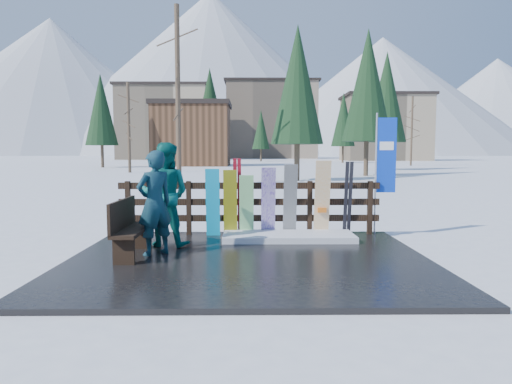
{
  "coord_description": "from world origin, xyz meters",
  "views": [
    {
      "loc": [
        0.04,
        -7.53,
        1.85
      ],
      "look_at": [
        0.13,
        1.0,
        1.1
      ],
      "focal_mm": 32.0,
      "sensor_mm": 36.0,
      "label": 1
    }
  ],
  "objects_px": {
    "snowboard_2": "(230,203)",
    "snowboard_4": "(290,200)",
    "person_back": "(165,194)",
    "bench": "(129,226)",
    "snowboard_3": "(268,202)",
    "rental_flag": "(384,160)",
    "snowboard_1": "(247,206)",
    "snowboard_5": "(322,198)",
    "person_front": "(155,203)",
    "snowboard_0": "(213,203)"
  },
  "relations": [
    {
      "from": "bench",
      "to": "rental_flag",
      "type": "bearing_deg",
      "value": 23.18
    },
    {
      "from": "rental_flag",
      "to": "snowboard_5",
      "type": "bearing_deg",
      "value": -168.76
    },
    {
      "from": "snowboard_0",
      "to": "rental_flag",
      "type": "distance_m",
      "value": 3.77
    },
    {
      "from": "snowboard_1",
      "to": "person_back",
      "type": "height_order",
      "value": "person_back"
    },
    {
      "from": "bench",
      "to": "snowboard_3",
      "type": "relative_size",
      "value": 1.0
    },
    {
      "from": "snowboard_3",
      "to": "snowboard_5",
      "type": "relative_size",
      "value": 0.93
    },
    {
      "from": "snowboard_2",
      "to": "person_front",
      "type": "relative_size",
      "value": 0.78
    },
    {
      "from": "snowboard_5",
      "to": "rental_flag",
      "type": "relative_size",
      "value": 0.62
    },
    {
      "from": "person_front",
      "to": "snowboard_0",
      "type": "bearing_deg",
      "value": -157.35
    },
    {
      "from": "bench",
      "to": "snowboard_0",
      "type": "relative_size",
      "value": 1.05
    },
    {
      "from": "snowboard_1",
      "to": "snowboard_4",
      "type": "height_order",
      "value": "snowboard_4"
    },
    {
      "from": "bench",
      "to": "snowboard_1",
      "type": "distance_m",
      "value": 2.7
    },
    {
      "from": "snowboard_0",
      "to": "person_front",
      "type": "distance_m",
      "value": 1.93
    },
    {
      "from": "snowboard_4",
      "to": "snowboard_5",
      "type": "height_order",
      "value": "snowboard_5"
    },
    {
      "from": "person_front",
      "to": "snowboard_4",
      "type": "bearing_deg",
      "value": 173.76
    },
    {
      "from": "snowboard_3",
      "to": "snowboard_1",
      "type": "bearing_deg",
      "value": 180.0
    },
    {
      "from": "snowboard_1",
      "to": "person_front",
      "type": "relative_size",
      "value": 0.73
    },
    {
      "from": "person_front",
      "to": "bench",
      "type": "bearing_deg",
      "value": -25.48
    },
    {
      "from": "snowboard_0",
      "to": "snowboard_3",
      "type": "distance_m",
      "value": 1.17
    },
    {
      "from": "snowboard_4",
      "to": "person_back",
      "type": "bearing_deg",
      "value": -158.77
    },
    {
      "from": "snowboard_0",
      "to": "person_back",
      "type": "relative_size",
      "value": 0.74
    },
    {
      "from": "snowboard_4",
      "to": "snowboard_0",
      "type": "bearing_deg",
      "value": 180.0
    },
    {
      "from": "snowboard_2",
      "to": "snowboard_4",
      "type": "relative_size",
      "value": 0.9
    },
    {
      "from": "snowboard_0",
      "to": "rental_flag",
      "type": "bearing_deg",
      "value": 4.22
    },
    {
      "from": "person_back",
      "to": "bench",
      "type": "bearing_deg",
      "value": 73.29
    },
    {
      "from": "snowboard_0",
      "to": "snowboard_4",
      "type": "relative_size",
      "value": 0.92
    },
    {
      "from": "snowboard_1",
      "to": "snowboard_0",
      "type": "bearing_deg",
      "value": -180.0
    },
    {
      "from": "bench",
      "to": "snowboard_5",
      "type": "xyz_separation_m",
      "value": [
        3.57,
        1.84,
        0.28
      ]
    },
    {
      "from": "snowboard_3",
      "to": "person_front",
      "type": "bearing_deg",
      "value": -139.49
    },
    {
      "from": "person_back",
      "to": "person_front",
      "type": "bearing_deg",
      "value": 97.82
    },
    {
      "from": "snowboard_0",
      "to": "snowboard_5",
      "type": "distance_m",
      "value": 2.3
    },
    {
      "from": "snowboard_1",
      "to": "snowboard_5",
      "type": "height_order",
      "value": "snowboard_5"
    },
    {
      "from": "snowboard_3",
      "to": "snowboard_5",
      "type": "xyz_separation_m",
      "value": [
        1.13,
        -0.0,
        0.07
      ]
    },
    {
      "from": "snowboard_3",
      "to": "rental_flag",
      "type": "relative_size",
      "value": 0.58
    },
    {
      "from": "bench",
      "to": "person_front",
      "type": "relative_size",
      "value": 0.83
    },
    {
      "from": "snowboard_5",
      "to": "person_back",
      "type": "xyz_separation_m",
      "value": [
        -3.12,
        -0.95,
        0.18
      ]
    },
    {
      "from": "snowboard_1",
      "to": "snowboard_4",
      "type": "distance_m",
      "value": 0.92
    },
    {
      "from": "bench",
      "to": "snowboard_2",
      "type": "height_order",
      "value": "snowboard_2"
    },
    {
      "from": "snowboard_2",
      "to": "person_back",
      "type": "height_order",
      "value": "person_back"
    },
    {
      "from": "bench",
      "to": "snowboard_3",
      "type": "height_order",
      "value": "snowboard_3"
    },
    {
      "from": "snowboard_4",
      "to": "rental_flag",
      "type": "height_order",
      "value": "rental_flag"
    },
    {
      "from": "snowboard_4",
      "to": "rental_flag",
      "type": "relative_size",
      "value": 0.6
    },
    {
      "from": "rental_flag",
      "to": "person_front",
      "type": "relative_size",
      "value": 1.45
    },
    {
      "from": "rental_flag",
      "to": "person_back",
      "type": "bearing_deg",
      "value": -164.77
    },
    {
      "from": "bench",
      "to": "snowboard_2",
      "type": "relative_size",
      "value": 1.07
    },
    {
      "from": "snowboard_2",
      "to": "snowboard_3",
      "type": "relative_size",
      "value": 0.94
    },
    {
      "from": "snowboard_1",
      "to": "rental_flag",
      "type": "bearing_deg",
      "value": 5.23
    },
    {
      "from": "snowboard_0",
      "to": "snowboard_5",
      "type": "relative_size",
      "value": 0.89
    },
    {
      "from": "snowboard_5",
      "to": "rental_flag",
      "type": "distance_m",
      "value": 1.6
    },
    {
      "from": "snowboard_3",
      "to": "snowboard_2",
      "type": "bearing_deg",
      "value": -180.0
    }
  ]
}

